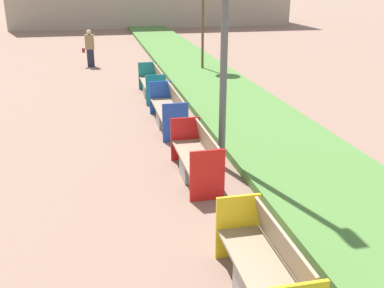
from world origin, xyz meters
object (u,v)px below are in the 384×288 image
(bench_red_frame, at_px, (197,160))
(bench_blue_frame, at_px, (169,112))
(bench_yellow_frame, at_px, (264,274))
(bench_teal_frame, at_px, (153,85))
(pedestrian_walking, at_px, (90,48))

(bench_red_frame, height_order, bench_blue_frame, same)
(bench_yellow_frame, height_order, bench_teal_frame, same)
(bench_yellow_frame, bearing_deg, bench_teal_frame, 89.98)
(bench_yellow_frame, bearing_deg, bench_red_frame, 89.99)
(pedestrian_walking, bearing_deg, bench_yellow_frame, -82.97)
(bench_teal_frame, bearing_deg, bench_red_frame, -90.03)
(bench_red_frame, relative_size, pedestrian_walking, 1.24)
(bench_red_frame, distance_m, pedestrian_walking, 12.46)
(bench_blue_frame, bearing_deg, bench_teal_frame, 90.05)
(bench_red_frame, xyz_separation_m, bench_blue_frame, (0.01, 3.33, 0.01))
(bench_red_frame, xyz_separation_m, bench_teal_frame, (0.00, 6.53, 0.01))
(bench_red_frame, relative_size, bench_blue_frame, 0.80)
(bench_yellow_frame, distance_m, bench_red_frame, 3.62)
(bench_yellow_frame, relative_size, bench_red_frame, 0.98)
(bench_blue_frame, distance_m, pedestrian_walking, 9.19)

